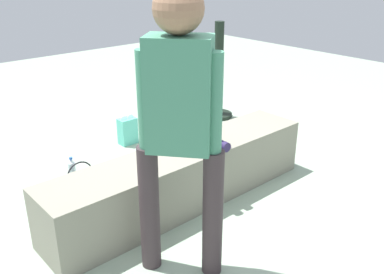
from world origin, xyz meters
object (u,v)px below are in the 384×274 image
object	(u,v)px
cake_plate	(174,148)
gift_bag	(128,131)
child_seated	(203,120)
handbag_black_leather	(81,184)
water_bottle_far_side	(128,179)
adult_standing	(180,114)
water_bottle_near_gift	(72,171)

from	to	relation	value
cake_plate	gift_bag	world-z (taller)	cake_plate
child_seated	handbag_black_leather	distance (m)	1.14
gift_bag	water_bottle_far_side	bearing A→B (deg)	-123.46
handbag_black_leather	child_seated	bearing A→B (deg)	-42.72
child_seated	gift_bag	world-z (taller)	child_seated
adult_standing	cake_plate	size ratio (longest dim) A/B	7.61
water_bottle_near_gift	gift_bag	bearing A→B (deg)	25.37
cake_plate	handbag_black_leather	size ratio (longest dim) A/B	0.73
adult_standing	water_bottle_near_gift	distance (m)	1.74
water_bottle_near_gift	adult_standing	bearing A→B (deg)	-90.18
gift_bag	adult_standing	bearing A→B (deg)	-114.09
child_seated	cake_plate	bearing A→B (deg)	160.73
cake_plate	gift_bag	xyz separation A→B (m)	(0.38, 1.24, -0.34)
water_bottle_far_side	handbag_black_leather	distance (m)	0.38
adult_standing	water_bottle_near_gift	xyz separation A→B (m)	(0.00, 1.47, -0.92)
gift_bag	cake_plate	bearing A→B (deg)	-106.95
child_seated	water_bottle_near_gift	xyz separation A→B (m)	(-0.67, 0.93, -0.56)
adult_standing	gift_bag	distance (m)	2.23
adult_standing	gift_bag	world-z (taller)	adult_standing
child_seated	cake_plate	xyz separation A→B (m)	(-0.22, 0.08, -0.19)
adult_standing	water_bottle_near_gift	bearing A→B (deg)	89.82
child_seated	cake_plate	distance (m)	0.30
adult_standing	water_bottle_near_gift	world-z (taller)	adult_standing
child_seated	gift_bag	size ratio (longest dim) A/B	1.53
gift_bag	water_bottle_far_side	xyz separation A→B (m)	(-0.54, -0.82, -0.05)
adult_standing	handbag_black_leather	distance (m)	1.53
cake_plate	water_bottle_near_gift	xyz separation A→B (m)	(-0.45, 0.85, -0.37)
adult_standing	child_seated	bearing A→B (deg)	38.86
water_bottle_near_gift	water_bottle_far_side	world-z (taller)	water_bottle_near_gift
adult_standing	cake_plate	xyz separation A→B (m)	(0.46, 0.62, -0.55)
water_bottle_near_gift	water_bottle_far_side	bearing A→B (deg)	-55.68
cake_plate	adult_standing	bearing A→B (deg)	-126.20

